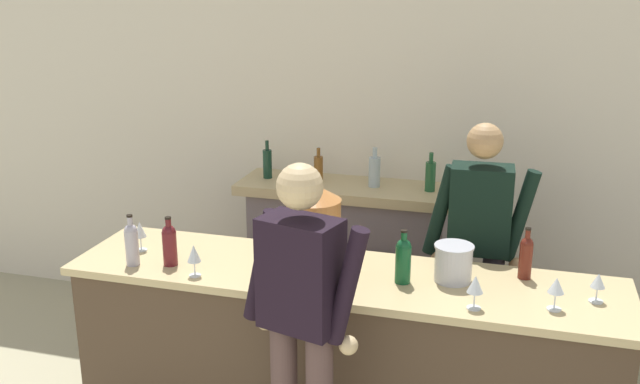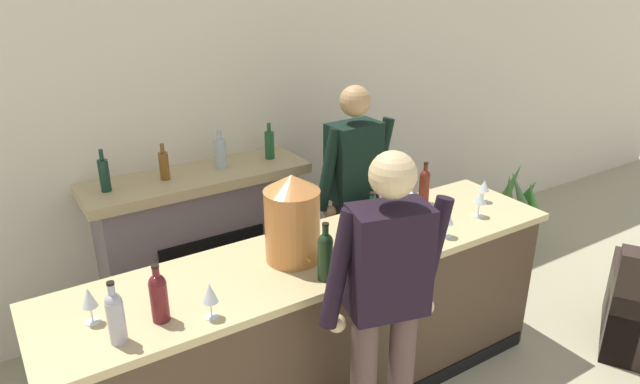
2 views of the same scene
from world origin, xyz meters
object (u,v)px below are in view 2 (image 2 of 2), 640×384
at_px(wine_bottle_merlot_tall, 159,295).
at_px(person_customer, 385,311).
at_px(fireplace_stone, 202,246).
at_px(wine_glass_front_right, 484,187).
at_px(wine_bottle_burgundy_dark, 372,218).
at_px(potted_plant_corner, 518,210).
at_px(wine_bottle_port_short, 116,315).
at_px(wine_glass_near_bucket, 480,199).
at_px(wine_glass_by_dispenser, 447,218).
at_px(wine_bottle_rose_blush, 325,254).
at_px(wine_bottle_cabernet_heavy, 424,185).
at_px(person_bartender, 353,195).
at_px(copper_dispenser, 292,218).
at_px(ice_bucket_steel, 395,208).
at_px(wine_glass_back_row, 89,299).
at_px(wine_glass_mid_counter, 210,294).

bearing_deg(wine_bottle_merlot_tall, person_customer, -27.28).
xyz_separation_m(fireplace_stone, person_customer, (0.22, -1.81, 0.40)).
bearing_deg(wine_glass_front_right, wine_bottle_burgundy_dark, -178.05).
relative_size(potted_plant_corner, wine_bottle_merlot_tall, 2.82).
xyz_separation_m(wine_bottle_port_short, wine_glass_near_bucket, (2.25, 0.07, -0.01)).
xyz_separation_m(wine_bottle_burgundy_dark, wine_glass_by_dispenser, (0.39, -0.21, -0.01)).
bearing_deg(wine_bottle_port_short, wine_bottle_rose_blush, -2.57).
xyz_separation_m(wine_bottle_rose_blush, wine_bottle_cabernet_heavy, (1.08, 0.46, -0.01)).
xyz_separation_m(person_bartender, wine_bottle_rose_blush, (-0.81, -0.88, 0.18)).
bearing_deg(wine_bottle_burgundy_dark, wine_bottle_rose_blush, -154.14).
distance_m(fireplace_stone, wine_glass_front_right, 2.02).
distance_m(person_customer, copper_dispenser, 0.70).
height_order(fireplace_stone, ice_bucket_steel, fireplace_stone).
xyz_separation_m(ice_bucket_steel, wine_glass_front_right, (0.71, -0.06, 0.01)).
relative_size(wine_bottle_cabernet_heavy, wine_glass_front_right, 1.88).
distance_m(wine_bottle_cabernet_heavy, wine_bottle_burgundy_dark, 0.66).
bearing_deg(person_bartender, wine_bottle_burgundy_dark, -117.69).
height_order(wine_bottle_cabernet_heavy, wine_glass_back_row, wine_bottle_cabernet_heavy).
distance_m(ice_bucket_steel, wine_bottle_cabernet_heavy, 0.39).
relative_size(person_customer, wine_bottle_burgundy_dark, 6.06).
height_order(person_customer, wine_glass_front_right, person_customer).
bearing_deg(wine_glass_near_bucket, wine_glass_back_row, 176.60).
bearing_deg(wine_bottle_burgundy_dark, wine_bottle_cabernet_heavy, 20.88).
bearing_deg(potted_plant_corner, copper_dispenser, -166.30).
xyz_separation_m(person_customer, wine_glass_by_dispenser, (0.76, 0.38, 0.14)).
relative_size(wine_bottle_rose_blush, wine_bottle_port_short, 1.07).
bearing_deg(person_bartender, wine_bottle_merlot_tall, -154.47).
relative_size(fireplace_stone, wine_bottle_port_short, 5.23).
xyz_separation_m(wine_bottle_cabernet_heavy, wine_glass_mid_counter, (-1.70, -0.46, -0.00)).
relative_size(wine_bottle_rose_blush, wine_glass_mid_counter, 1.76).
xyz_separation_m(ice_bucket_steel, wine_glass_mid_counter, (-1.34, -0.32, 0.02)).
relative_size(fireplace_stone, wine_bottle_rose_blush, 4.90).
distance_m(wine_bottle_merlot_tall, wine_glass_near_bucket, 2.05).
xyz_separation_m(potted_plant_corner, wine_bottle_rose_blush, (-2.75, -0.95, 0.79)).
bearing_deg(wine_bottle_cabernet_heavy, fireplace_stone, 141.08).
bearing_deg(person_customer, wine_bottle_rose_blush, 104.61).
distance_m(fireplace_stone, wine_bottle_rose_blush, 1.55).
bearing_deg(wine_bottle_rose_blush, fireplace_stone, 95.03).
xyz_separation_m(wine_bottle_rose_blush, wine_glass_back_row, (-1.09, 0.25, -0.02)).
bearing_deg(potted_plant_corner, wine_glass_back_row, -169.66).
bearing_deg(wine_glass_by_dispenser, ice_bucket_steel, 113.73).
xyz_separation_m(wine_bottle_cabernet_heavy, wine_bottle_port_short, (-2.10, -0.42, 0.00)).
relative_size(person_customer, wine_bottle_merlot_tall, 6.28).
bearing_deg(wine_bottle_port_short, wine_bottle_merlot_tall, 15.76).
relative_size(wine_bottle_burgundy_dark, wine_bottle_port_short, 1.00).
height_order(wine_bottle_merlot_tall, wine_bottle_port_short, wine_bottle_port_short).
bearing_deg(wine_glass_near_bucket, wine_bottle_rose_blush, -174.82).
bearing_deg(wine_glass_mid_counter, wine_glass_back_row, 151.66).
relative_size(fireplace_stone, wine_glass_front_right, 10.16).
bearing_deg(person_bartender, copper_dispenser, -144.10).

